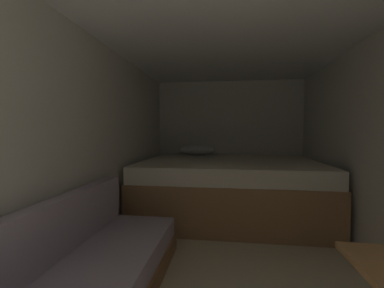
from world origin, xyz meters
The scene contains 5 objects.
ground_plane centered at (0.00, 1.80, 0.00)m, with size 6.80×6.80×0.00m, color beige.
wall_back centered at (0.00, 4.22, 1.07)m, with size 2.71×0.05×2.13m, color silver.
wall_left centered at (-1.33, 1.80, 1.07)m, with size 0.05×4.80×2.13m, color silver.
ceiling_slab centered at (0.00, 1.80, 2.16)m, with size 2.71×4.80×0.05m, color white.
bed centered at (-0.01, 3.21, 0.40)m, with size 2.49×1.89×0.98m.
Camera 1 is at (-0.03, -0.54, 1.23)m, focal length 23.89 mm.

